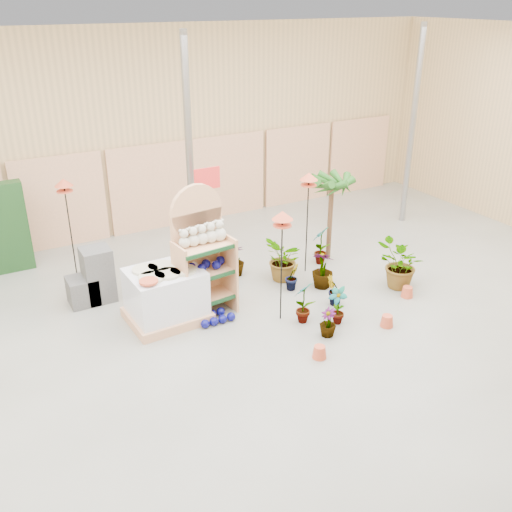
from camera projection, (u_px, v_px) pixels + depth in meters
The scene contains 22 objects.
room at pixel (258, 201), 8.53m from camera, with size 15.20×12.10×4.70m.
display_shelf at pixel (200, 255), 9.59m from camera, with size 1.00×0.69×2.25m.
teddy_bears at pixel (204, 235), 9.36m from camera, with size 0.84×0.23×0.37m.
gazing_balls_shelf at pixel (204, 266), 9.55m from camera, with size 0.83×0.28×0.16m.
gazing_balls_floor at pixel (216, 318), 9.60m from camera, with size 0.63×0.39×0.15m.
pallet_stack at pixel (166, 295), 9.50m from camera, with size 1.33×1.12×0.96m.
charcoal_planters at pixel (93, 280), 10.12m from camera, with size 0.80×0.50×1.00m.
offer_sign at pixel (208, 201), 10.49m from camera, with size 0.50×0.08×2.20m.
bird_table_front at pixel (282, 219), 8.96m from camera, with size 0.34×0.34×1.95m.
bird_table_right at pixel (309, 180), 10.59m from camera, with size 0.34×0.34×2.03m.
bird_table_back at pixel (64, 186), 10.51m from camera, with size 0.34×0.34×1.95m.
palm at pixel (332, 183), 11.30m from camera, with size 0.70×0.70×1.89m.
potted_plant_0 at pixel (304, 301), 9.47m from camera, with size 0.40×0.27×0.77m, color #1E5216.
potted_plant_1 at pixel (334, 291), 10.02m from camera, with size 0.31×0.25×0.57m, color #1E5216.
potted_plant_3 at pixel (323, 269), 10.62m from camera, with size 0.41×0.41×0.73m, color #1E5216.
potted_plant_4 at pixel (321, 244), 11.56m from camera, with size 0.43×0.29×0.82m, color #1E5216.
potted_plant_5 at pixel (292, 277), 10.58m from camera, with size 0.28×0.23×0.52m, color #1E5216.
potted_plant_6 at pixel (284, 260), 10.83m from camera, with size 0.78×0.68×0.87m, color #1E5216.
potted_plant_7 at pixel (328, 322), 9.13m from camera, with size 0.28×0.28×0.49m, color #1E5216.
potted_plant_8 at pixel (338, 305), 9.45m from camera, with size 0.35×0.24×0.67m, color #1E5216.
potted_plant_10 at pixel (400, 265), 10.53m from camera, with size 0.85×0.73×0.94m, color #1E5216.
potted_plant_11 at pixel (236, 260), 11.10m from camera, with size 0.35×0.35×0.63m, color #1E5216.
Camera 1 is at (-3.96, -6.15, 5.03)m, focal length 40.00 mm.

